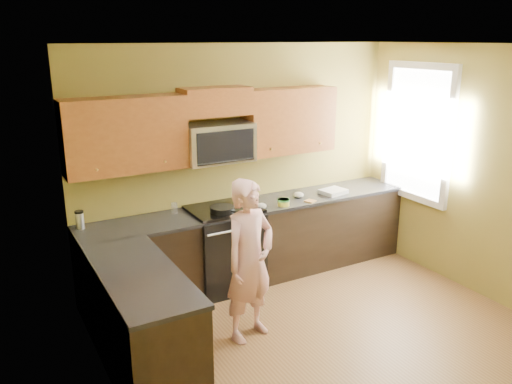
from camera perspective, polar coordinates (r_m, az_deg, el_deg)
floor at (r=5.05m, az=9.65°, el=-16.65°), size 4.00×4.00×0.00m
ceiling at (r=4.23m, az=11.47°, el=15.62°), size 4.00×4.00×0.00m
wall_back at (r=6.07m, az=-1.59°, el=3.28°), size 4.00×0.00×4.00m
wall_left at (r=3.60m, az=-15.16°, el=-6.94°), size 0.00×4.00×4.00m
wall_right at (r=5.90m, az=25.65°, el=1.24°), size 0.00×4.00×4.00m
cabinet_back_run at (r=6.09m, az=-0.20°, el=-5.65°), size 4.00×0.60×0.88m
cabinet_left_run at (r=4.59m, az=-12.52°, el=-14.04°), size 0.60×1.60×0.88m
countertop_back at (r=5.93m, az=-0.16°, el=-1.56°), size 4.00×0.62×0.04m
countertop_left at (r=4.38m, az=-12.77°, el=-8.82°), size 0.62×1.60×0.04m
stove at (r=5.89m, az=-3.50°, el=-6.13°), size 0.76×0.65×0.95m
microwave at (r=5.69m, az=-4.23°, el=3.39°), size 0.76×0.40×0.42m
upper_cab_left at (r=5.40m, az=-13.94°, el=2.19°), size 1.22×0.33×0.75m
upper_cab_right at (r=6.17m, az=3.57°, el=4.44°), size 1.12×0.33×0.75m
upper_cab_over_mw at (r=5.61m, az=-4.52°, el=9.93°), size 0.76×0.33×0.30m
window at (r=6.56m, az=17.39°, el=6.23°), size 0.06×1.06×1.66m
woman at (r=4.81m, az=-0.71°, el=-7.59°), size 0.65×0.52×1.55m
frying_pan at (r=5.59m, az=-3.70°, el=-2.18°), size 0.42×0.53×0.06m
butter_tub at (r=5.89m, az=3.05°, el=-1.50°), size 0.15×0.15×0.10m
toast_slice at (r=6.04m, az=6.00°, el=-1.01°), size 0.14×0.14×0.01m
napkin_a at (r=5.77m, az=0.62°, el=-1.55°), size 0.11×0.12×0.06m
napkin_b at (r=6.19m, az=4.71°, el=-0.31°), size 0.13×0.14×0.07m
dish_towel at (r=6.40m, az=8.52°, el=0.05°), size 0.33×0.29×0.05m
travel_mug at (r=5.47m, az=-18.77°, el=-3.85°), size 0.10×0.10×0.19m
glass_c at (r=5.67m, az=-9.00°, el=-1.77°), size 0.08×0.08×0.12m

